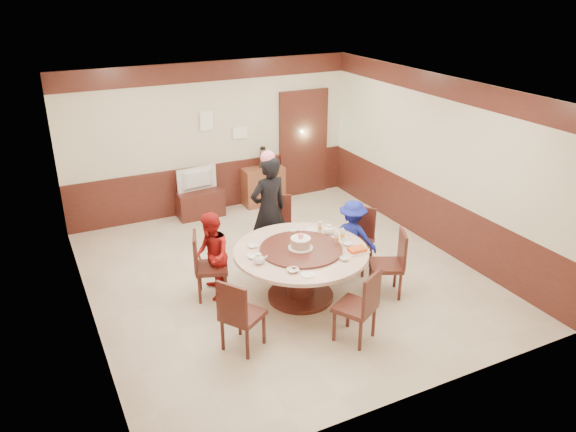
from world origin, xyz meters
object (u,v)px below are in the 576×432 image
person_blue (352,237)px  television (198,180)px  person_standing (269,210)px  tv_stand (200,203)px  thermos (263,158)px  person_red (211,256)px  side_cabinet (263,186)px  birthday_cake (301,243)px  banquet_table (301,264)px  shrimp_platter (357,250)px

person_blue → television: size_ratio=1.50×
person_standing → tv_stand: bearing=-87.8°
thermos → tv_stand: bearing=-178.7°
person_red → tv_stand: person_red is taller
side_cabinet → thermos: thermos is taller
person_red → person_blue: 2.15m
person_standing → thermos: 2.42m
birthday_cake → banquet_table: bearing=-57.3°
person_blue → thermos: (-0.07, 3.12, 0.36)m
person_blue → tv_stand: (-1.39, 3.09, -0.33)m
tv_stand → thermos: 1.49m
banquet_table → person_red: bearing=151.0°
tv_stand → television: 0.47m
thermos → side_cabinet: bearing=180.0°
person_red → banquet_table: bearing=70.9°
person_standing → person_blue: 1.34m
person_standing → birthday_cake: bearing=78.1°
television → thermos: bearing=174.8°
birthday_cake → side_cabinet: (0.97, 3.45, -0.48)m
shrimp_platter → birthday_cake: bearing=148.3°
side_cabinet → shrimp_platter: bearing=-94.7°
shrimp_platter → person_blue: bearing=61.4°
birthday_cake → television: (-0.34, 3.42, -0.14)m
birthday_cake → person_standing: bearing=86.5°
shrimp_platter → tv_stand: 3.98m
person_blue → shrimp_platter: bearing=109.1°
banquet_table → birthday_cake: size_ratio=5.44×
shrimp_platter → thermos: (0.33, 3.85, 0.16)m
person_standing → person_blue: (0.98, -0.87, -0.29)m
person_standing → side_cabinet: (0.90, 2.24, -0.49)m
banquet_table → side_cabinet: (0.96, 3.46, -0.16)m
person_standing → person_blue: bearing=129.8°
person_blue → thermos: bearing=-40.9°
shrimp_platter → side_cabinet: 3.89m
banquet_table → side_cabinet: size_ratio=2.31×
person_red → thermos: 3.53m
person_blue → side_cabinet: 3.12m
shrimp_platter → banquet_table: bearing=148.5°
banquet_table → shrimp_platter: bearing=-31.5°
person_standing → tv_stand: person_standing is taller
banquet_table → person_blue: person_blue is taller
television → shrimp_platter: bearing=98.1°
person_standing → thermos: size_ratio=4.56×
person_standing → banquet_table: bearing=78.3°
shrimp_platter → television: 3.95m
shrimp_platter → tv_stand: size_ratio=0.35×
television → birthday_cake: bearing=89.2°
tv_stand → thermos: bearing=1.3°
person_red → person_blue: size_ratio=1.08×
birthday_cake → shrimp_platter: bearing=-31.7°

